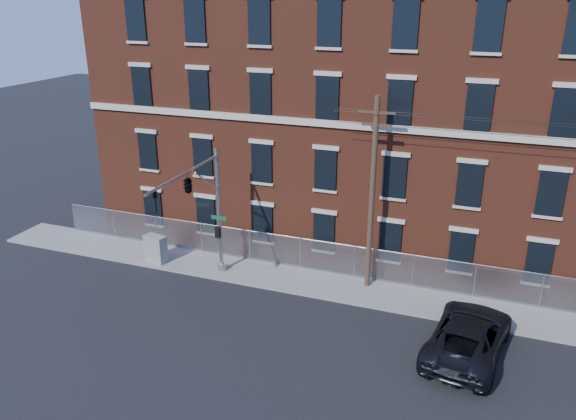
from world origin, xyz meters
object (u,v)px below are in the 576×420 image
Objects in this scene: utility_pole_near at (372,192)px; utility_cabinet at (156,249)px; pickup_truck at (468,335)px; traffic_signal_mast at (196,194)px.

utility_cabinet is (-12.02, -1.40, -4.42)m from utility_pole_near.
utility_pole_near reaches higher than pickup_truck.
utility_pole_near is at bearing -29.59° from pickup_truck.
traffic_signal_mast is at bearing -156.86° from utility_pole_near.
traffic_signal_mast is 1.11× the size of pickup_truck.
pickup_truck reaches higher than utility_cabinet.
utility_pole_near is (8.00, 3.42, -0.05)m from traffic_signal_mast.
utility_pole_near reaches higher than utility_cabinet.
traffic_signal_mast is 6.34m from utility_cabinet.
traffic_signal_mast is 8.70m from utility_pole_near.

